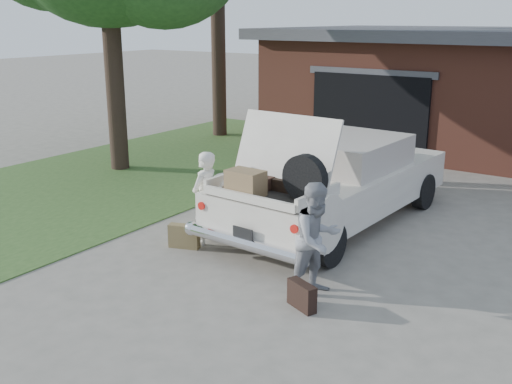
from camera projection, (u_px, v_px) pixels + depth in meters
The scene contains 8 objects.
ground at pixel (233, 273), 8.77m from camera, with size 90.00×90.00×0.00m, color gray.
grass_strip at pixel (122, 176), 14.13m from camera, with size 6.00×16.00×0.02m, color #2D4C1E.
house at pixel (503, 89), 16.84m from camera, with size 12.80×7.80×3.30m.
sedan at pixel (335, 181), 10.69m from camera, with size 2.36×5.49×2.17m.
woman_left at pixel (205, 198), 9.75m from camera, with size 0.56×0.37×1.55m, color silver.
woman_right at pixel (317, 239), 7.93m from camera, with size 0.76×0.59×1.56m, color gray.
suitcase_left at pixel (184, 236), 9.70m from camera, with size 0.50×0.16×0.39m, color olive.
suitcase_right at pixel (302, 296), 7.68m from camera, with size 0.46×0.15×0.35m, color black.
Camera 1 is at (4.85, -6.47, 3.62)m, focal length 42.00 mm.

